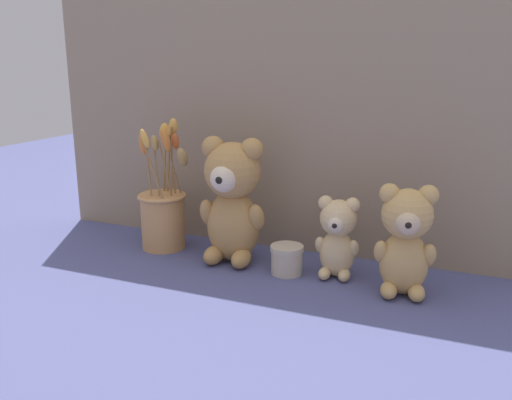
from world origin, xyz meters
The scene contains 7 objects.
ground_plane centered at (0.00, 0.00, 0.00)m, with size 4.00×4.00×0.00m, color #4C5184.
backdrop_wall centered at (0.00, 0.17, 0.36)m, with size 1.28×0.02×0.71m.
teddy_bear_large centered at (-0.06, 0.02, 0.16)m, with size 0.16×0.15×0.30m.
teddy_bear_medium centered at (0.35, -0.01, 0.12)m, with size 0.13×0.12×0.24m.
teddy_bear_small centered at (0.19, 0.03, 0.10)m, with size 0.10×0.09×0.19m.
flower_vase centered at (-0.27, 0.04, 0.10)m, with size 0.14×0.14×0.33m.
decorative_tin_tall centered at (0.08, 0.00, 0.03)m, with size 0.08×0.08×0.07m.
Camera 1 is at (0.47, -1.10, 0.48)m, focal length 38.00 mm.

